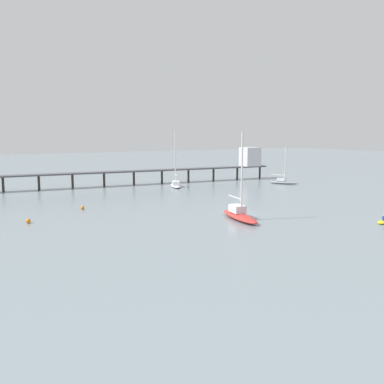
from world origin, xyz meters
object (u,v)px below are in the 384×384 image
Objects in this scene: mooring_buoy_near at (28,221)px; sailboat_red at (239,214)px; pier at (199,163)px; sailboat_gray at (283,181)px; dinghy_yellow at (383,222)px; mooring_buoy_outer at (83,208)px; sailboat_white at (176,184)px.

sailboat_red is at bearing -24.84° from mooring_buoy_near.
pier is 8.28× the size of sailboat_gray.
dinghy_yellow is (-18.46, -40.40, -0.39)m from sailboat_gray.
sailboat_red reaches higher than sailboat_gray.
pier is at bearing 34.49° from mooring_buoy_outer.
mooring_buoy_outer is at bearing -145.10° from sailboat_white.
dinghy_yellow is at bearing -83.37° from sailboat_white.
pier is 111.43× the size of mooring_buoy_near.
sailboat_red is 18.95× the size of mooring_buoy_near.
sailboat_white is at bearing 34.90° from mooring_buoy_outer.
pier is 5.71× the size of sailboat_white.
pier is at bearing 65.80° from sailboat_red.
sailboat_white is at bearing 162.61° from sailboat_gray.
mooring_buoy_outer is (-49.84, -10.47, -0.30)m from sailboat_gray.
sailboat_gray is at bearing -44.73° from pier.
mooring_buoy_near is (-58.99, -17.17, -0.28)m from sailboat_gray.
sailboat_white is 25.19m from sailboat_gray.
sailboat_red is 3.89× the size of dinghy_yellow.
sailboat_white is 42.80m from mooring_buoy_near.
mooring_buoy_outer is (9.15, 6.70, -0.02)m from mooring_buoy_near.
sailboat_gray is 13.45× the size of mooring_buoy_near.
sailboat_white is 20.98× the size of mooring_buoy_outer.
sailboat_white is 1.45× the size of sailboat_gray.
sailboat_white is at bearing 96.63° from dinghy_yellow.
sailboat_white reaches higher than sailboat_red.
sailboat_gray is (14.17, -14.04, -3.80)m from pier.
mooring_buoy_outer is (-16.34, 18.50, -0.49)m from sailboat_red.
mooring_buoy_outer is at bearing -145.51° from pier.
pier is 12.38m from sailboat_white.
sailboat_white is (-9.86, -6.51, -3.68)m from pier.
sailboat_red is (-19.33, -43.01, -3.61)m from pier.
dinghy_yellow reaches higher than mooring_buoy_near.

